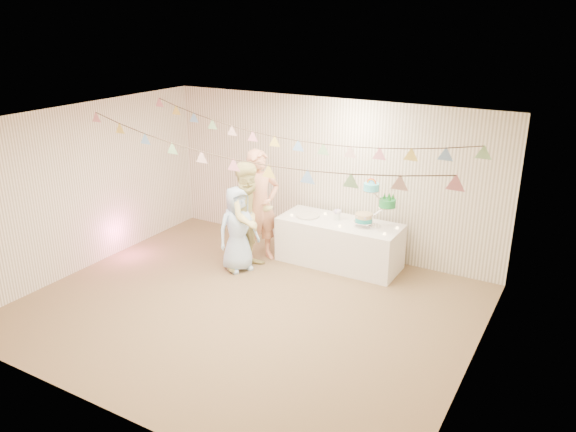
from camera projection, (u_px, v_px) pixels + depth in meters
The scene contains 24 objects.
floor at pixel (247, 308), 7.82m from camera, with size 6.00×6.00×0.00m, color brown.
ceiling at pixel (242, 122), 6.93m from camera, with size 6.00×6.00×0.00m, color white.
back_wall at pixel (328, 176), 9.41m from camera, with size 6.00×6.00×0.00m, color white.
front_wall at pixel (97, 300), 5.34m from camera, with size 6.00×6.00×0.00m, color white.
left_wall at pixel (86, 187), 8.78m from camera, with size 5.00×5.00×0.00m, color white.
right_wall at pixel (478, 270), 5.97m from camera, with size 5.00×5.00×0.00m, color white.
table at pixel (339, 243), 9.07m from camera, with size 1.97×0.79×0.74m, color white.
cake_stand at pixel (375, 204), 8.60m from camera, with size 0.65×0.38×0.72m, color silver, non-canonical shape.
cake_bottom at pixel (363, 220), 8.72m from camera, with size 0.31×0.31×0.15m, color teal, non-canonical shape.
cake_middle at pixel (388, 205), 8.59m from camera, with size 0.27×0.27×0.22m, color #1E8C40, non-canonical shape.
cake_top_tier at pixel (371, 187), 8.52m from camera, with size 0.25×0.25×0.19m, color #51E7FF, non-canonical shape.
platter at pixel (308, 215), 9.16m from camera, with size 0.37×0.37×0.02m, color white.
posy at pixel (337, 214), 8.99m from camera, with size 0.15×0.15×0.18m, color white, non-canonical shape.
person_adult_a at pixel (260, 206), 9.08m from camera, with size 0.68×0.45×1.86m, color tan.
person_adult_b at pixel (250, 216), 8.78m from camera, with size 0.85×0.66×1.75m, color #E1D78A.
person_child at pixel (238, 229), 8.78m from camera, with size 0.67×0.44×1.38m, color #B4D7FF.
bunting_back at pixel (286, 127), 7.91m from camera, with size 5.60×1.10×0.40m, color pink, non-canonical shape.
bunting_front at pixel (233, 148), 6.86m from camera, with size 5.60×0.90×0.36m, color #72A5E5, non-canonical shape.
tealight_0 at pixel (292, 215), 9.19m from camera, with size 0.04×0.04×0.03m, color #FFD88C.
tealight_1 at pixel (325, 214), 9.25m from camera, with size 0.04×0.04×0.03m, color #FFD88C.
tealight_2 at pixel (340, 226), 8.72m from camera, with size 0.04×0.04×0.03m, color #FFD88C.
tealight_3 at pixel (366, 220), 8.96m from camera, with size 0.04×0.04×0.03m, color #FFD88C.
tealight_4 at pixel (385, 234), 8.41m from camera, with size 0.04×0.04×0.03m, color #FFD88C.
tealight_5 at pixel (397, 228), 8.64m from camera, with size 0.04×0.04×0.03m, color #FFD88C.
Camera 1 is at (3.94, -5.71, 3.88)m, focal length 35.00 mm.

